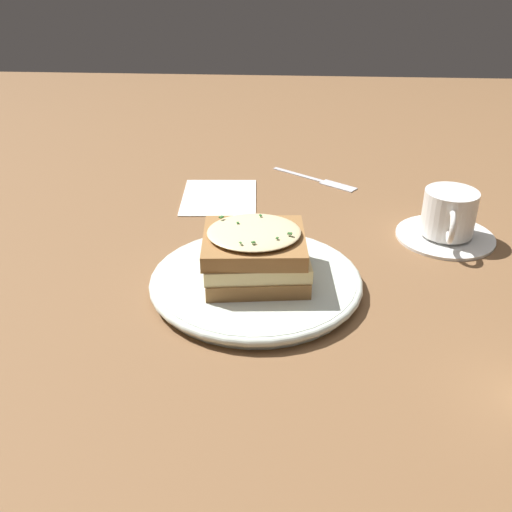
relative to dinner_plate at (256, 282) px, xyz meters
name	(u,v)px	position (x,y,z in m)	size (l,w,h in m)	color
ground_plane	(245,282)	(0.01, 0.02, -0.01)	(2.40, 2.40, 0.00)	brown
dinner_plate	(256,282)	(0.00, 0.00, 0.00)	(0.27, 0.27, 0.02)	silver
sandwich	(255,253)	(0.00, 0.00, 0.04)	(0.13, 0.14, 0.07)	olive
teacup_with_saucer	(448,219)	(0.16, -0.27, 0.02)	(0.14, 0.14, 0.07)	white
fork	(323,181)	(0.36, -0.10, -0.01)	(0.11, 0.15, 0.00)	silver
napkin	(219,197)	(0.28, 0.08, -0.01)	(0.15, 0.12, 0.00)	white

